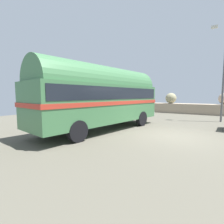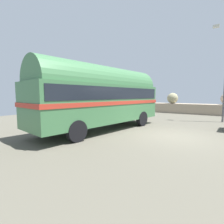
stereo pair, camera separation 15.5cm
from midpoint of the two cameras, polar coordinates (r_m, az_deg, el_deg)
ground at (r=8.96m, az=20.60°, el=-7.76°), size 32.00×26.00×0.02m
breakwater at (r=20.44m, az=28.08°, el=1.24°), size 31.36×2.21×2.31m
vintage_coach at (r=9.79m, az=-2.99°, el=5.77°), size 3.67×8.85×3.70m
lamp_post at (r=15.21m, az=34.26°, el=12.30°), size 1.07×0.24×7.25m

